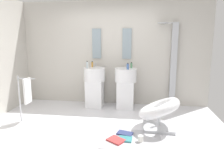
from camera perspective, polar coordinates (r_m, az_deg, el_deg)
ground_plane at (r=3.87m, az=-3.44°, el=-15.68°), size 4.80×3.60×0.04m
rear_partition at (r=5.13m, az=0.01°, el=6.05°), size 4.80×0.10×2.60m
pedestal_sink_left at (r=4.94m, az=-4.97°, el=-2.98°), size 0.52×0.52×1.07m
pedestal_sink_right at (r=4.83m, az=3.89°, el=-3.27°), size 0.52×0.52×1.07m
vanity_mirror_left at (r=5.11m, az=-4.38°, el=8.77°), size 0.22×0.03×0.74m
vanity_mirror_right at (r=5.01m, az=4.28°, el=8.74°), size 0.22×0.03×0.74m
shower_column at (r=5.04m, az=16.97°, el=3.02°), size 0.49×0.24×2.05m
lounge_chair at (r=3.87m, az=13.25°, el=-10.04°), size 1.01×1.01×0.65m
towel_rack at (r=4.33m, az=-23.30°, el=-4.57°), size 0.37×0.22×0.95m
area_rug at (r=3.54m, az=5.48°, el=-17.89°), size 0.99×0.72×0.01m
magazine_red at (r=3.46m, az=1.15°, el=-18.21°), size 0.34×0.32×0.03m
magazine_navy at (r=3.67m, az=3.70°, el=-16.44°), size 0.30×0.23×0.03m
magazine_teal at (r=3.50m, az=3.75°, el=-17.90°), size 0.24×0.20×0.02m
coffee_mug at (r=3.46m, az=8.13°, el=-17.67°), size 0.09×0.09×0.10m
soap_bottle_clear at (r=4.82m, az=-7.08°, el=2.77°), size 0.05×0.05×0.17m
soap_bottle_blue at (r=4.59m, az=4.54°, el=2.31°), size 0.05×0.05×0.15m
soap_bottle_amber at (r=4.99m, az=-5.67°, el=2.89°), size 0.05×0.05×0.15m
soap_bottle_green at (r=4.82m, az=5.54°, el=2.61°), size 0.05×0.05×0.14m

